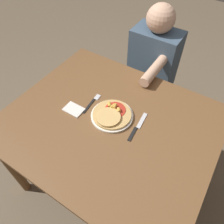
# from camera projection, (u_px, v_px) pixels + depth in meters

# --- Properties ---
(ground_plane) EXTENTS (8.00, 8.00, 0.00)m
(ground_plane) POSITION_uv_depth(u_px,v_px,m) (110.00, 178.00, 1.83)
(ground_plane) COLOR brown
(dining_table) EXTENTS (1.18, 0.99, 0.77)m
(dining_table) POSITION_uv_depth(u_px,v_px,m) (110.00, 132.00, 1.33)
(dining_table) COLOR brown
(dining_table) RESTS_ON ground_plane
(plate) EXTENTS (0.25, 0.25, 0.01)m
(plate) POSITION_uv_depth(u_px,v_px,m) (112.00, 116.00, 1.26)
(plate) COLOR silver
(plate) RESTS_ON dining_table
(pizza) EXTENTS (0.22, 0.22, 0.04)m
(pizza) POSITION_uv_depth(u_px,v_px,m) (112.00, 114.00, 1.25)
(pizza) COLOR tan
(pizza) RESTS_ON plate
(fork) EXTENTS (0.03, 0.18, 0.00)m
(fork) POSITION_uv_depth(u_px,v_px,m) (92.00, 102.00, 1.34)
(fork) COLOR black
(fork) RESTS_ON dining_table
(knife) EXTENTS (0.03, 0.22, 0.00)m
(knife) POSITION_uv_depth(u_px,v_px,m) (137.00, 127.00, 1.22)
(knife) COLOR black
(knife) RESTS_ON dining_table
(napkin) EXTENTS (0.12, 0.08, 0.01)m
(napkin) POSITION_uv_depth(u_px,v_px,m) (74.00, 109.00, 1.30)
(napkin) COLOR silver
(napkin) RESTS_ON dining_table
(person_diner) EXTENTS (0.36, 0.52, 1.14)m
(person_diner) POSITION_uv_depth(u_px,v_px,m) (153.00, 64.00, 1.76)
(person_diner) COLOR #2D2D38
(person_diner) RESTS_ON ground_plane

